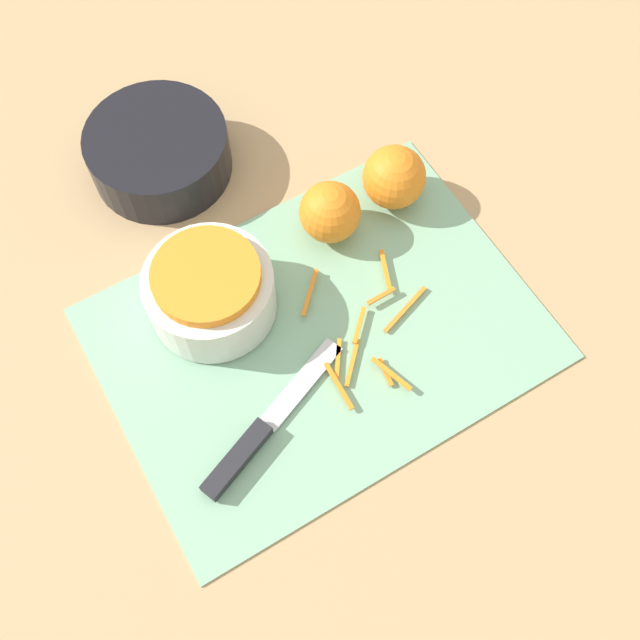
{
  "coord_description": "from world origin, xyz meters",
  "views": [
    {
      "loc": [
        -0.18,
        -0.31,
        0.77
      ],
      "look_at": [
        0.0,
        0.0,
        0.04
      ],
      "focal_mm": 42.0,
      "sensor_mm": 36.0,
      "label": 1
    }
  ],
  "objects_px": {
    "orange_right": "(394,177)",
    "knife": "(251,443)",
    "orange_left": "(330,212)",
    "bowl_dark": "(159,152)",
    "bowl_speckled": "(210,290)"
  },
  "relations": [
    {
      "from": "orange_right",
      "to": "knife",
      "type": "bearing_deg",
      "value": -147.5
    },
    {
      "from": "orange_left",
      "to": "orange_right",
      "type": "bearing_deg",
      "value": 1.65
    },
    {
      "from": "orange_left",
      "to": "orange_right",
      "type": "xyz_separation_m",
      "value": [
        0.09,
        0.0,
        0.0
      ]
    },
    {
      "from": "knife",
      "to": "orange_left",
      "type": "bearing_deg",
      "value": 20.22
    },
    {
      "from": "bowl_dark",
      "to": "orange_left",
      "type": "bearing_deg",
      "value": -55.24
    },
    {
      "from": "bowl_speckled",
      "to": "orange_left",
      "type": "xyz_separation_m",
      "value": [
        0.17,
        0.02,
        -0.0
      ]
    },
    {
      "from": "bowl_speckled",
      "to": "orange_right",
      "type": "xyz_separation_m",
      "value": [
        0.26,
        0.02,
        0.0
      ]
    },
    {
      "from": "bowl_speckled",
      "to": "orange_right",
      "type": "height_order",
      "value": "bowl_speckled"
    },
    {
      "from": "bowl_dark",
      "to": "orange_right",
      "type": "height_order",
      "value": "orange_right"
    },
    {
      "from": "orange_left",
      "to": "orange_right",
      "type": "distance_m",
      "value": 0.09
    },
    {
      "from": "bowl_speckled",
      "to": "orange_left",
      "type": "height_order",
      "value": "bowl_speckled"
    },
    {
      "from": "bowl_dark",
      "to": "orange_right",
      "type": "relative_size",
      "value": 2.28
    },
    {
      "from": "bowl_dark",
      "to": "orange_left",
      "type": "distance_m",
      "value": 0.23
    },
    {
      "from": "bowl_speckled",
      "to": "orange_right",
      "type": "relative_size",
      "value": 1.88
    },
    {
      "from": "knife",
      "to": "orange_left",
      "type": "height_order",
      "value": "orange_left"
    }
  ]
}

